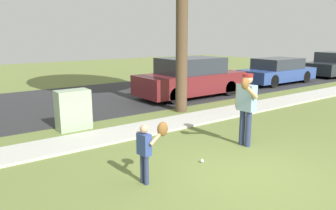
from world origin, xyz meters
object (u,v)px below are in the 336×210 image
baseball (202,161)px  parked_wagon_blue (277,71)px  utility_cabinet (73,110)px  person_child (148,145)px  person_adult (246,102)px  parked_suv_maroon (191,78)px

baseball → parked_wagon_blue: size_ratio=0.02×
utility_cabinet → parked_wagon_blue: bearing=9.2°
utility_cabinet → parked_wagon_blue: parked_wagon_blue is taller
person_child → utility_cabinet: 4.07m
utility_cabinet → person_adult: bearing=-53.6°
parked_suv_maroon → baseball: bearing=-128.0°
person_adult → utility_cabinet: person_adult is taller
baseball → parked_suv_maroon: parked_suv_maroon is taller
person_adult → person_child: bearing=0.4°
baseball → parked_suv_maroon: bearing=52.0°
person_child → baseball: bearing=-0.2°
person_adult → utility_cabinet: bearing=-59.6°
person_adult → parked_wagon_blue: bearing=-154.0°
person_adult → person_child: person_adult is taller
parked_suv_maroon → parked_wagon_blue: parked_suv_maroon is taller
person_adult → parked_suv_maroon: bearing=-124.1°
parked_wagon_blue → baseball: bearing=-151.1°
person_adult → baseball: 1.83m
parked_wagon_blue → utility_cabinet: bearing=-170.8°
person_child → parked_wagon_blue: (12.00, 6.00, -0.06)m
person_child → utility_cabinet: bearing=82.2°
baseball → utility_cabinet: utility_cabinet is taller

